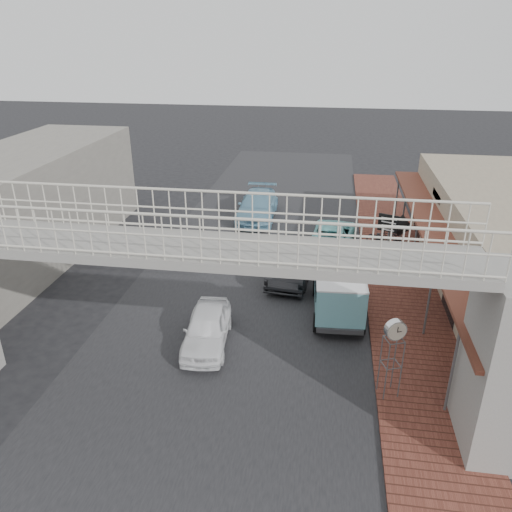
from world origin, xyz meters
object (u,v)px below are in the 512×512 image
(white_hatchback, at_px, (207,328))
(angkot_curb, at_px, (333,234))
(motorcycle_far, at_px, (388,240))
(angkot_far, at_px, (257,206))
(motorcycle_near, at_px, (383,238))
(street_clock, at_px, (395,333))
(dark_sedan, at_px, (294,261))
(arrow_sign, at_px, (405,227))
(angkot_van, at_px, (339,285))

(white_hatchback, relative_size, angkot_curb, 0.81)
(angkot_curb, bearing_deg, motorcycle_far, -179.26)
(angkot_far, bearing_deg, motorcycle_near, -27.11)
(angkot_curb, distance_m, street_clock, 11.66)
(angkot_far, bearing_deg, motorcycle_far, -28.95)
(white_hatchback, distance_m, street_clock, 6.50)
(dark_sedan, bearing_deg, angkot_far, 116.57)
(white_hatchback, xyz_separation_m, angkot_curb, (4.24, 9.54, 0.00))
(motorcycle_far, bearing_deg, street_clock, -155.83)
(street_clock, distance_m, arrow_sign, 8.67)
(motorcycle_near, distance_m, motorcycle_far, 0.44)
(angkot_far, xyz_separation_m, motorcycle_far, (7.14, -3.78, -0.14))
(angkot_curb, xyz_separation_m, angkot_van, (0.26, -6.81, 0.62))
(dark_sedan, bearing_deg, angkot_van, -51.06)
(angkot_curb, relative_size, arrow_sign, 1.68)
(angkot_van, xyz_separation_m, motorcycle_near, (2.28, 6.92, -0.71))
(angkot_curb, xyz_separation_m, motorcycle_near, (2.53, 0.11, -0.08))
(dark_sedan, relative_size, angkot_van, 1.13)
(angkot_curb, bearing_deg, motorcycle_near, -171.00)
(dark_sedan, bearing_deg, arrow_sign, 17.67)
(arrow_sign, bearing_deg, motorcycle_near, 123.28)
(angkot_curb, relative_size, street_clock, 1.77)
(street_clock, bearing_deg, arrow_sign, 61.03)
(motorcycle_far, height_order, street_clock, street_clock)
(white_hatchback, distance_m, motorcycle_near, 11.79)
(white_hatchback, distance_m, angkot_far, 13.05)
(arrow_sign, bearing_deg, angkot_far, 163.42)
(dark_sedan, bearing_deg, street_clock, -59.45)
(motorcycle_near, bearing_deg, dark_sedan, 146.39)
(white_hatchback, xyz_separation_m, angkot_van, (4.50, 2.73, 0.62))
(arrow_sign, bearing_deg, white_hatchback, -113.37)
(angkot_far, height_order, motorcycle_far, angkot_far)
(angkot_van, bearing_deg, white_hatchback, -151.64)
(street_clock, height_order, arrow_sign, arrow_sign)
(motorcycle_near, bearing_deg, motorcycle_far, -138.97)
(dark_sedan, xyz_separation_m, angkot_far, (-2.72, 7.31, -0.01))
(white_hatchback, bearing_deg, street_clock, -22.31)
(angkot_van, xyz_separation_m, street_clock, (1.52, -4.60, 0.97))
(dark_sedan, relative_size, motorcycle_far, 2.75)
(dark_sedan, height_order, street_clock, street_clock)
(angkot_curb, distance_m, motorcycle_far, 2.75)
(motorcycle_far, relative_size, street_clock, 0.66)
(arrow_sign, bearing_deg, motorcycle_far, 120.28)
(white_hatchback, bearing_deg, angkot_far, 85.77)
(dark_sedan, distance_m, motorcycle_far, 5.65)
(white_hatchback, distance_m, angkot_curb, 10.44)
(dark_sedan, relative_size, angkot_curb, 1.03)
(angkot_van, bearing_deg, motorcycle_far, 66.38)
(motorcycle_near, height_order, street_clock, street_clock)
(angkot_curb, distance_m, arrow_sign, 4.46)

